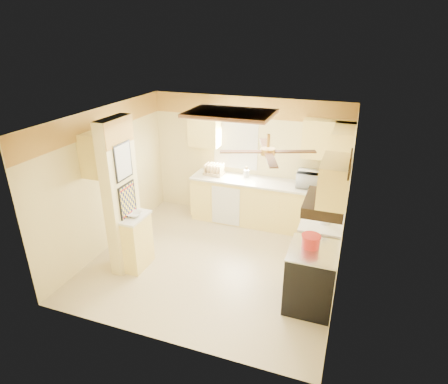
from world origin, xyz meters
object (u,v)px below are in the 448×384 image
at_px(microwave, 312,180).
at_px(bowl, 134,214).
at_px(stove, 311,277).
at_px(dutch_oven, 311,241).
at_px(kettle, 326,217).

distance_m(microwave, bowl, 3.30).
distance_m(stove, dutch_oven, 0.55).
bearing_deg(kettle, stove, -95.36).
bearing_deg(dutch_oven, kettle, 79.76).
height_order(microwave, kettle, microwave).
xyz_separation_m(microwave, bowl, (-2.49, -2.16, -0.12)).
bearing_deg(kettle, dutch_oven, -100.24).
distance_m(microwave, dutch_oven, 2.12).
bearing_deg(bowl, dutch_oven, 1.11).
xyz_separation_m(bowl, kettle, (2.89, 0.77, 0.08)).
distance_m(bowl, dutch_oven, 2.76).
distance_m(microwave, kettle, 1.44).
bearing_deg(dutch_oven, stove, -47.34).
distance_m(stove, bowl, 2.86).
height_order(stove, kettle, kettle).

